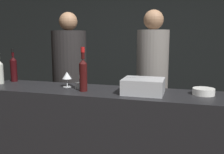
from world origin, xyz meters
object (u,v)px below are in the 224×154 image
Objects in this scene: bowl_white at (204,91)px; red_wine_bottle_tall at (83,73)px; ice_bin_with_bottles at (143,85)px; person_blond_tee at (70,82)px; person_in_hoodie at (152,85)px; wine_glass at (67,76)px; red_wine_bottle_black_foil at (14,68)px; candle_votive at (79,85)px.

bowl_white is 0.46× the size of red_wine_bottle_tall.
ice_bin_with_bottles is 0.19× the size of person_blond_tee.
bowl_white is 0.10× the size of person_in_hoodie.
red_wine_bottle_tall is (0.22, -0.12, 0.05)m from wine_glass.
red_wine_bottle_black_foil is 0.65m from person_blond_tee.
red_wine_bottle_black_foil is (-1.89, 0.09, 0.12)m from bowl_white.
red_wine_bottle_black_foil reaches higher than ice_bin_with_bottles.
candle_votive is at bearing -9.83° from red_wine_bottle_black_foil.
red_wine_bottle_tall is (-1.00, -0.15, 0.13)m from bowl_white.
bowl_white is 1.56m from person_blond_tee.
candle_votive is at bearing 175.69° from ice_bin_with_bottles.
person_blond_tee is (-0.38, 0.58, -0.09)m from candle_votive.
red_wine_bottle_black_foil is (-0.89, 0.24, -0.02)m from red_wine_bottle_tall.
wine_glass is at bearing -178.87° from bowl_white.
person_blond_tee is at bearing 147.24° from ice_bin_with_bottles.
person_in_hoodie is (-0.01, 0.67, -0.12)m from ice_bin_with_bottles.
bowl_white is at bearing -2.75° from red_wine_bottle_black_foil.
person_in_hoodie is at bearing 19.13° from red_wine_bottle_black_foil.
red_wine_bottle_black_foil is at bearing 170.17° from candle_votive.
candle_votive is 0.86m from person_in_hoodie.
person_blond_tee is at bearing 45.60° from red_wine_bottle_black_foil.
red_wine_bottle_tall is at bearing -49.54° from candle_votive.
person_in_hoodie is at bearing 46.73° from candle_votive.
bowl_white is at bearing 8.39° from red_wine_bottle_tall.
person_blond_tee reaches higher than red_wine_bottle_black_foil.
red_wine_bottle_tall reaches higher than red_wine_bottle_black_foil.
candle_votive is 0.22× the size of red_wine_bottle_black_foil.
ice_bin_with_bottles reaches higher than bowl_white.
red_wine_bottle_tall is 0.91m from person_in_hoodie.
person_blond_tee is (-0.97, 0.63, -0.13)m from ice_bin_with_bottles.
red_wine_bottle_black_foil reaches higher than candle_votive.
red_wine_bottle_tall is at bearing -19.76° from person_blond_tee.
red_wine_bottle_black_foil is at bearing 170.34° from wine_glass.
candle_votive is 0.19m from red_wine_bottle_tall.
bowl_white is 1.22× the size of wine_glass.
candle_votive is 0.04× the size of person_in_hoodie.
red_wine_bottle_black_foil is (-1.41, 0.19, 0.08)m from ice_bin_with_bottles.
ice_bin_with_bottles is at bearing -4.31° from candle_votive.
bowl_white is 1.08m from candle_votive.
bowl_white is 1.22m from wine_glass.
person_blond_tee is at bearing 124.12° from red_wine_bottle_tall.
person_blond_tee is (0.43, 0.44, -0.21)m from red_wine_bottle_black_foil.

